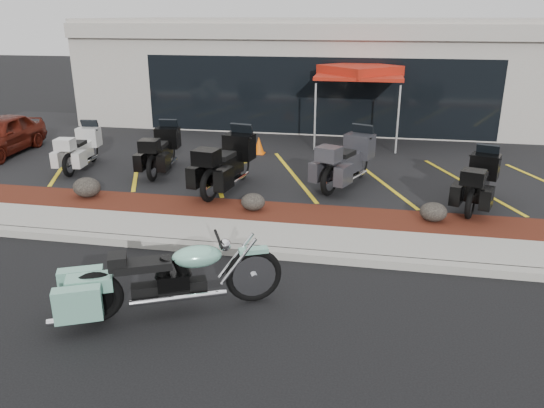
% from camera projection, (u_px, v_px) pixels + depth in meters
% --- Properties ---
extents(ground, '(90.00, 90.00, 0.00)m').
position_uv_depth(ground, '(242.00, 278.00, 8.82)').
color(ground, black).
rests_on(ground, ground).
extents(curb, '(24.00, 0.25, 0.15)m').
position_uv_depth(curb, '(254.00, 251.00, 9.63)').
color(curb, gray).
rests_on(curb, ground).
extents(sidewalk, '(24.00, 1.20, 0.15)m').
position_uv_depth(sidewalk, '(262.00, 236.00, 10.28)').
color(sidewalk, gray).
rests_on(sidewalk, ground).
extents(mulch_bed, '(24.00, 1.20, 0.16)m').
position_uv_depth(mulch_bed, '(274.00, 215.00, 11.38)').
color(mulch_bed, '#3C1E0D').
rests_on(mulch_bed, ground).
extents(upper_lot, '(26.00, 9.60, 0.15)m').
position_uv_depth(upper_lot, '(306.00, 154.00, 16.38)').
color(upper_lot, black).
rests_on(upper_lot, ground).
extents(dealership_building, '(18.00, 8.16, 4.00)m').
position_uv_depth(dealership_building, '(327.00, 70.00, 21.52)').
color(dealership_building, '#9E978F').
rests_on(dealership_building, ground).
extents(boulder_left, '(0.64, 0.54, 0.46)m').
position_uv_depth(boulder_left, '(87.00, 187.00, 12.18)').
color(boulder_left, black).
rests_on(boulder_left, mulch_bed).
extents(boulder_mid, '(0.52, 0.44, 0.37)m').
position_uv_depth(boulder_mid, '(253.00, 202.00, 11.36)').
color(boulder_mid, black).
rests_on(boulder_mid, mulch_bed).
extents(boulder_right, '(0.55, 0.46, 0.39)m').
position_uv_depth(boulder_right, '(433.00, 212.00, 10.76)').
color(boulder_right, black).
rests_on(boulder_right, mulch_bed).
extents(hero_cruiser, '(3.28, 2.10, 1.14)m').
position_uv_depth(hero_cruiser, '(254.00, 268.00, 7.91)').
color(hero_cruiser, '#77B9A1').
rests_on(hero_cruiser, ground).
extents(touring_white, '(1.01, 2.15, 1.21)m').
position_uv_depth(touring_white, '(91.00, 141.00, 15.02)').
color(touring_white, silver).
rests_on(touring_white, upper_lot).
extents(touring_black_front, '(1.04, 2.28, 1.29)m').
position_uv_depth(touring_black_front, '(169.00, 142.00, 14.73)').
color(touring_black_front, black).
rests_on(touring_black_front, upper_lot).
extents(touring_black_mid, '(1.37, 2.62, 1.45)m').
position_uv_depth(touring_black_mid, '(242.00, 152.00, 13.32)').
color(touring_black_mid, black).
rests_on(touring_black_mid, upper_lot).
extents(touring_grey, '(1.76, 2.57, 1.40)m').
position_uv_depth(touring_grey, '(361.00, 151.00, 13.52)').
color(touring_grey, '#323238').
rests_on(touring_grey, upper_lot).
extents(touring_black_rear, '(1.47, 2.30, 1.25)m').
position_uv_depth(touring_black_rear, '(485.00, 171.00, 12.05)').
color(touring_black_rear, black).
rests_on(touring_black_rear, upper_lot).
extents(parked_car, '(1.66, 3.53, 1.17)m').
position_uv_depth(parked_car, '(0.00, 135.00, 15.83)').
color(parked_car, '#4E130B').
rests_on(parked_car, upper_lot).
extents(traffic_cone, '(0.42, 0.42, 0.52)m').
position_uv_depth(traffic_cone, '(259.00, 145.00, 16.00)').
color(traffic_cone, '#DC5707').
rests_on(traffic_cone, upper_lot).
extents(popup_canopy, '(3.43, 3.43, 2.48)m').
position_uv_depth(popup_canopy, '(360.00, 73.00, 16.74)').
color(popup_canopy, silver).
rests_on(popup_canopy, upper_lot).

